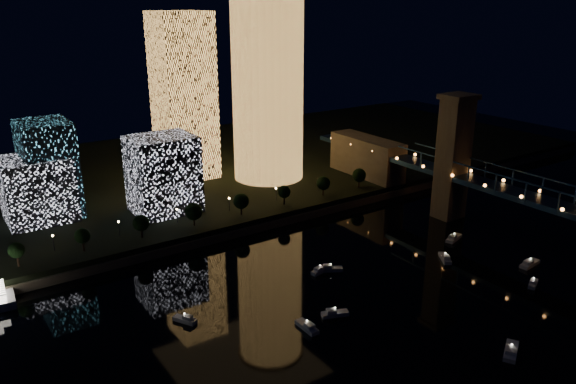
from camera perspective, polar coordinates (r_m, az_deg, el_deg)
name	(u,v)px	position (r m, az deg, el deg)	size (l,w,h in m)	color
ground	(430,318)	(164.81, 14.23, -12.33)	(520.00, 520.00, 0.00)	black
far_bank	(188,172)	(285.15, -10.16, 2.02)	(420.00, 160.00, 5.00)	black
seawall	(272,222)	(220.18, -1.68, -3.07)	(420.00, 6.00, 3.00)	#6B5E4C
tower_cylindrical	(268,83)	(255.50, -2.09, 11.00)	(34.00, 34.00, 87.29)	#FFAF51
tower_rectangular	(184,97)	(262.44, -10.55, 9.48)	(23.45, 23.45, 74.62)	#FFAF51
midrise_blocks	(56,183)	(224.17, -22.53, 0.84)	(106.77, 43.18, 36.45)	white
truss_bridge	(560,213)	(209.33, 25.87, -1.91)	(13.00, 266.00, 50.00)	#162C48
motorboats	(404,302)	(169.53, 11.70, -10.86)	(122.72, 70.85, 2.78)	silver
esplanade_trees	(199,210)	(209.45, -9.05, -1.85)	(166.22, 6.58, 8.79)	black
street_lamps	(177,213)	(212.86, -11.20, -2.06)	(132.70, 0.70, 5.65)	black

